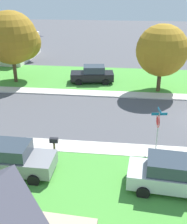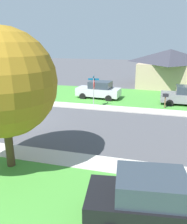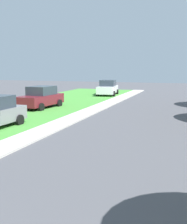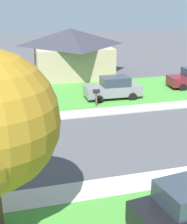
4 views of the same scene
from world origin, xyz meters
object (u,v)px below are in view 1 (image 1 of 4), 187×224
(car_black_driveway_right, at_px, (93,74))
(tree_sidewalk_near, at_px, (163,52))
(tree_corner_large, at_px, (14,39))
(mailbox, at_px, (54,143))
(car_grey_kerbside_mid, at_px, (13,159))
(car_silver_far_down_street, at_px, (171,175))
(house_right_setback, at_px, (4,41))
(stop_sign_far_corner, at_px, (158,124))

(car_black_driveway_right, xyz_separation_m, tree_sidewalk_near, (-1.66, -6.58, 2.87))
(tree_corner_large, relative_size, tree_sidewalk_near, 1.14)
(mailbox, bearing_deg, car_grey_kerbside_mid, 131.74)
(car_black_driveway_right, bearing_deg, car_grey_kerbside_mid, 171.19)
(car_grey_kerbside_mid, height_order, tree_corner_large, tree_corner_large)
(car_silver_far_down_street, relative_size, house_right_setback, 0.49)
(tree_sidewalk_near, bearing_deg, car_black_driveway_right, 75.81)
(car_black_driveway_right, relative_size, mailbox, 3.44)
(stop_sign_far_corner, height_order, tree_corner_large, tree_corner_large)
(car_black_driveway_right, distance_m, mailbox, 13.84)
(stop_sign_far_corner, xyz_separation_m, house_right_setback, (21.13, 18.16, 0.49))
(car_grey_kerbside_mid, xyz_separation_m, car_black_driveway_right, (15.45, -2.39, 0.00))
(stop_sign_far_corner, distance_m, house_right_setback, 27.87)
(mailbox, bearing_deg, house_right_setback, 28.56)
(stop_sign_far_corner, height_order, car_black_driveway_right, stop_sign_far_corner)
(stop_sign_far_corner, height_order, tree_sidewalk_near, tree_sidewalk_near)
(car_silver_far_down_street, height_order, tree_corner_large, tree_corner_large)
(car_grey_kerbside_mid, bearing_deg, stop_sign_far_corner, -68.51)
(car_silver_far_down_street, bearing_deg, car_grey_kerbside_mid, 87.07)
(tree_sidewalk_near, height_order, house_right_setback, tree_sidewalk_near)
(car_grey_kerbside_mid, height_order, car_black_driveway_right, same)
(mailbox, bearing_deg, car_silver_far_down_street, -107.97)
(car_black_driveway_right, relative_size, tree_sidewalk_near, 0.73)
(car_silver_far_down_street, bearing_deg, car_black_driveway_right, 19.93)
(tree_sidewalk_near, xyz_separation_m, house_right_setback, (10.38, 19.41, -1.36))
(stop_sign_far_corner, bearing_deg, mailbox, 103.43)
(car_black_driveway_right, height_order, tree_corner_large, tree_corner_large)
(tree_sidewalk_near, relative_size, house_right_setback, 0.69)
(stop_sign_far_corner, height_order, car_grey_kerbside_mid, stop_sign_far_corner)
(tree_sidewalk_near, bearing_deg, stop_sign_far_corner, 173.36)
(car_grey_kerbside_mid, xyz_separation_m, car_silver_far_down_street, (-0.42, -8.15, 0.00))
(stop_sign_far_corner, xyz_separation_m, car_black_driveway_right, (12.42, 5.33, -1.01))
(car_grey_kerbside_mid, relative_size, tree_corner_large, 0.61)
(house_right_setback, bearing_deg, mailbox, -151.44)
(tree_corner_large, xyz_separation_m, mailbox, (-13.35, -7.07, -3.32))
(stop_sign_far_corner, xyz_separation_m, tree_corner_large, (11.95, 12.96, 2.44))
(stop_sign_far_corner, distance_m, tree_corner_large, 17.80)
(stop_sign_far_corner, relative_size, house_right_setback, 0.31)
(tree_corner_large, relative_size, mailbox, 5.38)
(stop_sign_far_corner, distance_m, car_silver_far_down_street, 3.63)
(car_black_driveway_right, height_order, car_silver_far_down_street, same)
(car_grey_kerbside_mid, relative_size, tree_sidewalk_near, 0.70)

